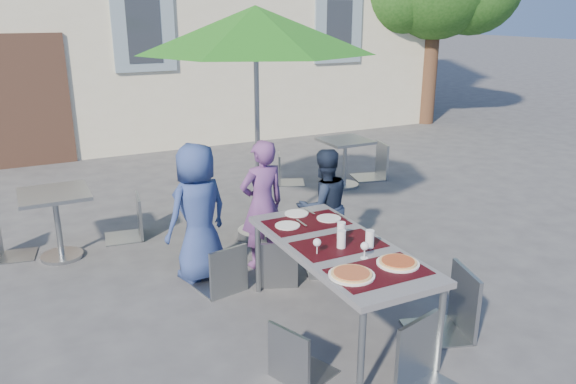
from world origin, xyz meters
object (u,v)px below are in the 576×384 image
chair_2 (329,224)px  bg_chair_r_1 (376,139)px  pizza_near_left (352,274)px  patio_umbrella (256,31)px  child_2 (323,206)px  bg_chair_l_1 (285,151)px  pizza_near_right (398,262)px  chair_4 (456,263)px  dining_table (339,251)px  bg_chair_l_0 (2,215)px  child_0 (198,212)px  bg_chair_r_0 (128,192)px  chair_3 (297,319)px  child_1 (262,204)px  cafe_table_0 (56,213)px  chair_5 (433,317)px  chair_1 (277,235)px  chair_0 (222,240)px  cafe_table_1 (345,155)px

chair_2 → bg_chair_r_1: size_ratio=0.88×
pizza_near_left → patio_umbrella: size_ratio=0.13×
child_2 → bg_chair_l_1: size_ratio=1.39×
pizza_near_right → chair_4: chair_4 is taller
chair_4 → bg_chair_l_1: bearing=81.6°
child_2 → chair_4: size_ratio=1.15×
dining_table → chair_4: (0.79, -0.49, -0.07)m
pizza_near_right → bg_chair_l_0: (-2.65, 3.29, -0.28)m
child_0 → bg_chair_r_1: (3.59, 2.13, -0.06)m
child_0 → patio_umbrella: size_ratio=0.53×
bg_chair_r_0 → chair_3: bearing=-81.2°
dining_table → child_2: bearing=65.2°
child_1 → cafe_table_0: bearing=-35.1°
pizza_near_left → child_0: 2.00m
chair_3 → child_2: bearing=55.0°
pizza_near_left → cafe_table_0: size_ratio=0.45×
patio_umbrella → bg_chair_l_0: 3.31m
child_2 → chair_5: (-0.43, -2.21, -0.03)m
dining_table → child_0: 1.59m
pizza_near_right → bg_chair_l_1: bearing=74.2°
pizza_near_right → bg_chair_l_0: size_ratio=0.38×
child_2 → chair_5: child_2 is taller
chair_1 → child_1: bearing=83.2°
chair_0 → patio_umbrella: 2.27m
chair_1 → pizza_near_left: bearing=-94.0°
child_1 → bg_chair_l_0: (-2.39, 1.39, -0.19)m
chair_3 → bg_chair_r_1: size_ratio=0.80×
child_0 → chair_0: 0.44m
pizza_near_left → bg_chair_r_1: 5.10m
dining_table → bg_chair_r_0: size_ratio=1.95×
pizza_near_left → cafe_table_1: size_ratio=0.46×
chair_5 → chair_1: bearing=97.0°
bg_chair_l_1 → pizza_near_right: bearing=-105.8°
chair_4 → patio_umbrella: patio_umbrella is taller
child_2 → cafe_table_0: size_ratio=1.64×
cafe_table_1 → bg_chair_r_1: (0.68, 0.17, 0.14)m
bg_chair_l_1 → bg_chair_r_1: bg_chair_r_1 is taller
cafe_table_1 → pizza_near_right: bearing=-117.0°
bg_chair_r_1 → chair_4: bearing=-117.1°
pizza_near_right → bg_chair_r_1: size_ratio=0.30×
pizza_near_left → chair_0: chair_0 is taller
chair_2 → bg_chair_l_1: chair_2 is taller
chair_2 → chair_5: chair_5 is taller
child_0 → chair_0: (0.10, -0.40, -0.16)m
pizza_near_left → cafe_table_1: 4.58m
child_2 → chair_1: child_2 is taller
chair_5 → cafe_table_0: chair_5 is taller
chair_3 → bg_chair_l_0: (-1.82, 3.26, -0.01)m
dining_table → patio_umbrella: bearing=84.5°
child_2 → cafe_table_0: child_2 is taller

